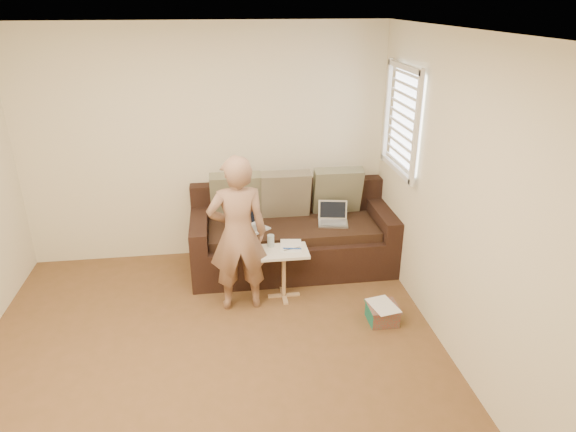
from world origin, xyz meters
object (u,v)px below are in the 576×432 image
Objects in this scene: laptop_silver at (333,224)px; laptop_white at (253,231)px; sofa at (292,232)px; side_table at (284,274)px; person at (238,234)px; drinking_glass at (271,241)px; striped_box at (382,313)px.

laptop_silver is 0.97× the size of laptop_white.
sofa is 4.19× the size of side_table.
laptop_silver is 0.21× the size of person.
drinking_glass is 0.43× the size of striped_box.
sofa is 0.47m from laptop_white.
sofa reaches higher than laptop_silver.
drinking_glass is (-0.12, 0.11, 0.32)m from side_table.
person is 1.54m from striped_box.
laptop_silver is 1.27m from person.
person is at bearing -147.33° from drinking_glass.
side_table is 0.36m from drinking_glass.
sofa is 1.41m from striped_box.
laptop_silver is 2.65× the size of drinking_glass.
person is (-0.17, -0.61, 0.25)m from laptop_white.
side_table is at bearing -127.18° from laptop_silver.
sofa is at bearing -178.08° from laptop_silver.
sofa is 1.42× the size of person.
side_table reaches higher than striped_box.
person reaches higher than laptop_silver.
laptop_white is 0.43m from drinking_glass.
sofa is at bearing 119.78° from striped_box.
person is at bearing -167.29° from side_table.
sofa is 0.67m from side_table.
person is at bearing -130.56° from sofa.
side_table is (0.27, -0.51, -0.26)m from laptop_white.
laptop_white reaches higher than striped_box.
sofa reaches higher than laptop_white.
sofa is at bearing 74.17° from side_table.
laptop_silver is at bearing 41.86° from side_table.
striped_box is (0.97, -0.67, -0.50)m from drinking_glass.
person is 0.43m from drinking_glass.
person is (-0.62, -0.73, 0.35)m from sofa.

